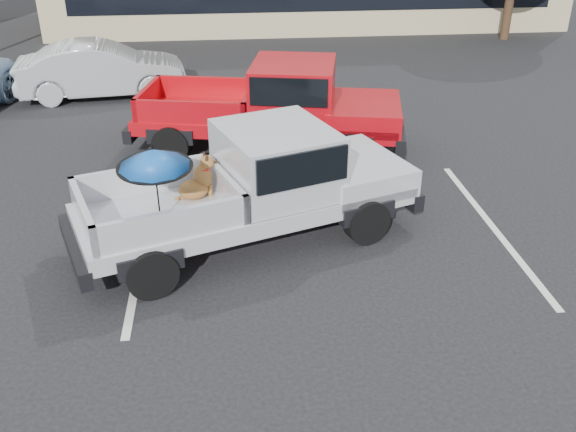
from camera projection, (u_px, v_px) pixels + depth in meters
The scene contains 6 objects.
ground at pixel (343, 304), 9.13m from camera, with size 90.00×90.00×0.00m, color black.
stripe_left at pixel (143, 244), 10.61m from camera, with size 0.12×5.00×0.01m, color silver.
stripe_right at pixel (492, 226), 11.16m from camera, with size 0.12×5.00×0.01m, color silver.
silver_pickup at pixel (263, 179), 10.39m from camera, with size 6.02×3.75×2.06m.
red_pickup at pixel (285, 103), 13.83m from camera, with size 6.21×3.22×1.95m.
silver_sedan at pixel (102, 70), 17.45m from camera, with size 1.56×4.47×1.47m, color #B7BABF.
Camera 1 is at (-1.55, -7.35, 5.40)m, focal length 40.00 mm.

